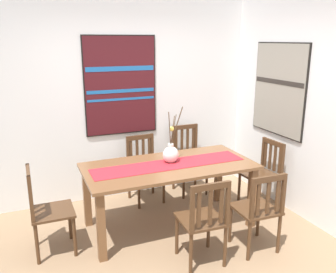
% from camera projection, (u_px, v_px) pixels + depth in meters
% --- Properties ---
extents(ground_plane, '(6.40, 6.40, 0.03)m').
position_uv_depth(ground_plane, '(179.00, 263.00, 3.57)').
color(ground_plane, '#8E7051').
extents(wall_back, '(6.40, 0.12, 2.70)m').
position_uv_depth(wall_back, '(124.00, 100.00, 4.86)').
color(wall_back, white).
rests_on(wall_back, ground_plane).
extents(wall_side, '(0.12, 6.40, 2.70)m').
position_uv_depth(wall_side, '(334.00, 115.00, 3.90)').
color(wall_side, white).
rests_on(wall_side, ground_plane).
extents(dining_table, '(1.93, 0.93, 0.77)m').
position_uv_depth(dining_table, '(169.00, 173.00, 4.09)').
color(dining_table, brown).
rests_on(dining_table, ground_plane).
extents(table_runner, '(1.78, 0.36, 0.01)m').
position_uv_depth(table_runner, '(169.00, 164.00, 4.06)').
color(table_runner, '#B7232D').
rests_on(table_runner, dining_table).
extents(centerpiece_vase, '(0.19, 0.24, 0.67)m').
position_uv_depth(centerpiece_vase, '(171.00, 153.00, 4.10)').
color(centerpiece_vase, silver).
rests_on(centerpiece_vase, dining_table).
extents(chair_0, '(0.44, 0.44, 0.90)m').
position_uv_depth(chair_0, '(203.00, 220.00, 3.42)').
color(chair_0, '#4C301C').
rests_on(chair_0, ground_plane).
extents(chair_1, '(0.44, 0.44, 0.89)m').
position_uv_depth(chair_1, '(263.00, 173.00, 4.63)').
color(chair_1, '#4C301C').
rests_on(chair_1, ground_plane).
extents(chair_2, '(0.45, 0.45, 0.89)m').
position_uv_depth(chair_2, '(144.00, 167.00, 4.84)').
color(chair_2, '#4C301C').
rests_on(chair_2, ground_plane).
extents(chair_3, '(0.43, 0.43, 0.88)m').
position_uv_depth(chair_3, '(258.00, 209.00, 3.64)').
color(chair_3, '#4C301C').
rests_on(chair_3, ground_plane).
extents(chair_4, '(0.42, 0.42, 0.93)m').
position_uv_depth(chair_4, '(47.00, 210.00, 3.61)').
color(chair_4, '#4C301C').
rests_on(chair_4, ground_plane).
extents(chair_5, '(0.42, 0.42, 0.96)m').
position_uv_depth(chair_5, '(188.00, 158.00, 5.13)').
color(chair_5, '#4C301C').
rests_on(chair_5, ground_plane).
extents(painting_on_back_wall, '(0.98, 0.05, 1.31)m').
position_uv_depth(painting_on_back_wall, '(121.00, 86.00, 4.73)').
color(painting_on_back_wall, black).
extents(painting_on_side_wall, '(0.05, 0.97, 1.18)m').
position_uv_depth(painting_on_side_wall, '(279.00, 89.00, 4.59)').
color(painting_on_side_wall, black).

